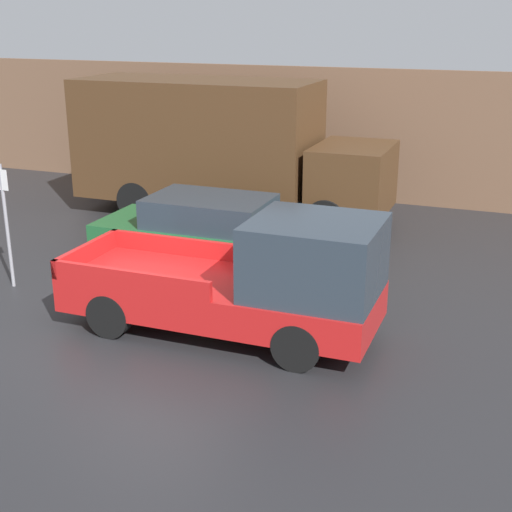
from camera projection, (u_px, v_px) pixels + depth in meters
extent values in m
plane|color=#232326|center=(142.00, 325.00, 12.48)|extent=(60.00, 60.00, 0.00)
cube|color=brown|center=(311.00, 133.00, 20.74)|extent=(28.00, 0.15, 3.73)
cube|color=red|center=(220.00, 296.00, 12.04)|extent=(5.31, 1.97, 0.59)
cube|color=#28333D|center=(315.00, 257.00, 11.19)|extent=(2.02, 1.85, 1.20)
cube|color=red|center=(181.00, 246.00, 13.12)|extent=(2.92, 0.10, 0.33)
cube|color=red|center=(129.00, 280.00, 11.47)|extent=(2.92, 0.10, 0.33)
cube|color=red|center=(87.00, 253.00, 12.78)|extent=(0.10, 1.97, 0.33)
cylinder|color=black|center=(328.00, 305.00, 12.33)|extent=(0.77, 0.26, 0.77)
cylinder|color=black|center=(297.00, 346.00, 10.80)|extent=(0.77, 0.26, 0.77)
cylinder|color=black|center=(159.00, 281.00, 13.45)|extent=(0.77, 0.26, 0.77)
cylinder|color=black|center=(110.00, 315.00, 11.92)|extent=(0.77, 0.26, 0.77)
cube|color=#1E592D|center=(204.00, 237.00, 15.37)|extent=(4.66, 1.95, 0.55)
cube|color=#28333D|center=(210.00, 211.00, 15.13)|extent=(2.57, 1.72, 0.61)
cylinder|color=black|center=(281.00, 242.00, 15.73)|extent=(0.75, 0.22, 0.75)
cylinder|color=black|center=(252.00, 267.00, 14.18)|extent=(0.75, 0.22, 0.75)
cylinder|color=black|center=(165.00, 229.00, 16.71)|extent=(0.75, 0.22, 0.75)
cylinder|color=black|center=(126.00, 251.00, 15.16)|extent=(0.75, 0.22, 0.75)
cube|color=#472D19|center=(352.00, 178.00, 17.58)|extent=(1.81, 2.44, 1.64)
cube|color=#472D19|center=(198.00, 139.00, 18.77)|extent=(6.26, 2.57, 3.08)
cylinder|color=black|center=(349.00, 198.00, 18.96)|extent=(1.01, 0.30, 1.01)
cylinder|color=black|center=(326.00, 220.00, 16.93)|extent=(1.01, 0.30, 1.01)
cylinder|color=black|center=(176.00, 182.00, 20.71)|extent=(1.01, 0.30, 1.01)
cylinder|color=black|center=(136.00, 201.00, 18.68)|extent=(1.01, 0.30, 1.01)
cylinder|color=gray|center=(7.00, 227.00, 13.84)|extent=(0.07, 0.07, 2.47)
cube|color=silver|center=(1.00, 180.00, 13.52)|extent=(0.30, 0.02, 0.40)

